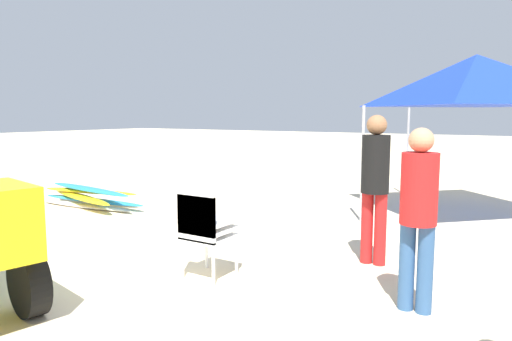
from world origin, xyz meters
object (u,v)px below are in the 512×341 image
stacked_plastic_chairs (204,224)px  lifeguard_near_right (418,208)px  popup_canopy (476,80)px  lifeguard_near_left (375,179)px  surfboard_pile (87,197)px

stacked_plastic_chairs → lifeguard_near_right: size_ratio=0.62×
lifeguard_near_right → popup_canopy: size_ratio=0.56×
stacked_plastic_chairs → lifeguard_near_right: bearing=9.7°
lifeguard_near_left → surfboard_pile: bearing=175.8°
stacked_plastic_chairs → lifeguard_near_left: size_ratio=0.58×
lifeguard_near_right → lifeguard_near_left: bearing=123.9°
lifeguard_near_left → popup_canopy: 3.80m
lifeguard_near_left → stacked_plastic_chairs: bearing=-133.1°
stacked_plastic_chairs → lifeguard_near_right: 2.18m
stacked_plastic_chairs → surfboard_pile: 4.74m
surfboard_pile → lifeguard_near_right: size_ratio=1.56×
lifeguard_near_right → surfboard_pile: bearing=166.7°
popup_canopy → lifeguard_near_left: bearing=-99.3°
popup_canopy → lifeguard_near_right: bearing=-87.9°
surfboard_pile → popup_canopy: (6.28, 3.10, 2.14)m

